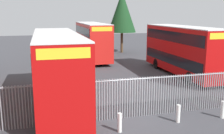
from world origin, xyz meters
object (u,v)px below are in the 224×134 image
object	(u,v)px
bollard_near_left	(69,124)
bollard_far_right	(223,110)
double_decker_bus_behind_fence_left	(182,49)
double_decker_bus_behind_fence_right	(92,40)
bollard_center_front	(120,123)
double_decker_bus_near_gate	(57,66)
bollard_near_right	(178,114)

from	to	relation	value
bollard_near_left	bollard_far_right	distance (m)	8.21
double_decker_bus_behind_fence_left	double_decker_bus_behind_fence_right	distance (m)	12.05
double_decker_bus_behind_fence_right	bollard_center_front	distance (m)	20.54
double_decker_bus_behind_fence_left	bollard_center_front	bearing A→B (deg)	-131.67
double_decker_bus_behind_fence_right	bollard_near_left	xyz separation A→B (m)	(-4.94, -19.85, -1.95)
bollard_near_left	double_decker_bus_behind_fence_left	bearing A→B (deg)	40.38
double_decker_bus_behind_fence_left	bollard_center_front	size ratio (longest dim) A/B	11.38
double_decker_bus_near_gate	double_decker_bus_behind_fence_right	xyz separation A→B (m)	(5.13, 15.67, 0.00)
double_decker_bus_near_gate	double_decker_bus_behind_fence_left	world-z (taller)	same
double_decker_bus_behind_fence_left	bollard_far_right	xyz separation A→B (m)	(-3.09, -9.84, -1.95)
bollard_near_left	bollard_center_front	distance (m)	2.40
bollard_near_right	double_decker_bus_behind_fence_right	bearing A→B (deg)	91.93
double_decker_bus_near_gate	bollard_near_left	xyz separation A→B (m)	(0.19, -4.18, -1.95)
double_decker_bus_behind_fence_right	bollard_far_right	bearing A→B (deg)	-80.75
double_decker_bus_behind_fence_left	bollard_near_left	world-z (taller)	double_decker_bus_behind_fence_left
double_decker_bus_behind_fence_left	double_decker_bus_behind_fence_right	size ratio (longest dim) A/B	1.00
bollard_near_left	bollard_center_front	world-z (taller)	same
double_decker_bus_behind_fence_left	bollard_near_right	bearing A→B (deg)	-120.31
bollard_near_right	bollard_center_front	bearing A→B (deg)	-174.44
double_decker_bus_near_gate	bollard_near_right	xyz separation A→B (m)	(5.81, -4.30, -1.95)
bollard_center_front	bollard_far_right	bearing A→B (deg)	2.08
double_decker_bus_near_gate	double_decker_bus_behind_fence_left	distance (m)	12.72
double_decker_bus_behind_fence_right	bollard_near_left	world-z (taller)	double_decker_bus_behind_fence_right
bollard_near_right	double_decker_bus_near_gate	bearing A→B (deg)	143.51
double_decker_bus_behind_fence_right	bollard_far_right	size ratio (longest dim) A/B	11.38
double_decker_bus_near_gate	bollard_far_right	bearing A→B (deg)	-27.64
bollard_near_left	bollard_center_front	bearing A→B (deg)	-10.41
double_decker_bus_near_gate	bollard_far_right	size ratio (longest dim) A/B	11.38
double_decker_bus_near_gate	bollard_center_front	size ratio (longest dim) A/B	11.38
double_decker_bus_near_gate	double_decker_bus_behind_fence_right	bearing A→B (deg)	71.86
double_decker_bus_behind_fence_right	bollard_far_right	world-z (taller)	double_decker_bus_behind_fence_right
double_decker_bus_behind_fence_right	bollard_center_front	xyz separation A→B (m)	(-2.58, -20.28, -1.95)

